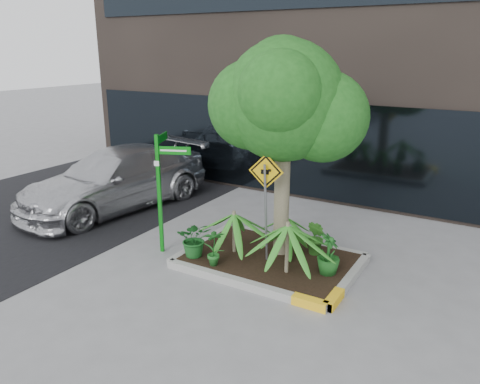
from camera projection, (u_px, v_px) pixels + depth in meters
The scene contains 14 objects.
ground at pixel (253, 267), 9.02m from camera, with size 80.00×80.00×0.00m, color gray.
asphalt_road at pixel (35, 210), 12.18m from camera, with size 7.00×80.00×0.01m, color black.
planter at pixel (270, 260), 9.11m from camera, with size 3.35×2.36×0.15m.
tree at pixel (285, 101), 8.47m from camera, with size 2.86×2.54×4.29m.
palm_front at pixel (288, 225), 8.24m from camera, with size 1.09×1.09×1.21m.
palm_left at pixel (234, 214), 9.13m from camera, with size 0.96×0.96×1.07m.
palm_back at pixel (287, 218), 9.25m from camera, with size 0.83×0.83×0.92m.
parked_car at pixel (115, 179), 12.24m from camera, with size 2.15×5.29×1.53m, color silver.
shrub_a at pixel (195, 238), 9.06m from camera, with size 0.66×0.66×0.73m, color #18571E.
shrub_b at pixel (328, 254), 8.35m from camera, with size 0.42×0.42×0.75m, color #1A591C.
shrub_c at pixel (214, 247), 8.68m from camera, with size 0.39×0.39×0.74m, color #206822.
shrub_d at pixel (316, 238), 9.12m from camera, with size 0.40×0.40×0.73m, color #28611C.
street_sign_post at pixel (162, 180), 9.34m from camera, with size 0.90×0.69×2.45m.
cattle_sign at pixel (266, 190), 8.47m from camera, with size 0.65×0.28×2.11m.
Camera 1 is at (3.95, -7.18, 4.06)m, focal length 35.00 mm.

